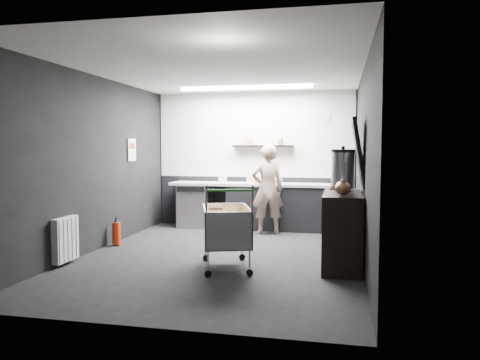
# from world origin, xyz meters

# --- Properties ---
(floor) EXTENTS (5.50, 5.50, 0.00)m
(floor) POSITION_xyz_m (0.00, 0.00, 0.00)
(floor) COLOR black
(floor) RESTS_ON ground
(ceiling) EXTENTS (5.50, 5.50, 0.00)m
(ceiling) POSITION_xyz_m (0.00, 0.00, 2.70)
(ceiling) COLOR silver
(ceiling) RESTS_ON wall_back
(wall_back) EXTENTS (5.50, 0.00, 5.50)m
(wall_back) POSITION_xyz_m (0.00, 2.75, 1.35)
(wall_back) COLOR black
(wall_back) RESTS_ON floor
(wall_front) EXTENTS (5.50, 0.00, 5.50)m
(wall_front) POSITION_xyz_m (0.00, -2.75, 1.35)
(wall_front) COLOR black
(wall_front) RESTS_ON floor
(wall_left) EXTENTS (0.00, 5.50, 5.50)m
(wall_left) POSITION_xyz_m (-2.00, 0.00, 1.35)
(wall_left) COLOR black
(wall_left) RESTS_ON floor
(wall_right) EXTENTS (0.00, 5.50, 5.50)m
(wall_right) POSITION_xyz_m (2.00, 0.00, 1.35)
(wall_right) COLOR black
(wall_right) RESTS_ON floor
(kitchen_wall_panel) EXTENTS (3.95, 0.02, 1.70)m
(kitchen_wall_panel) POSITION_xyz_m (0.00, 2.73, 1.85)
(kitchen_wall_panel) COLOR silver
(kitchen_wall_panel) RESTS_ON wall_back
(dado_panel) EXTENTS (3.95, 0.02, 1.00)m
(dado_panel) POSITION_xyz_m (0.00, 2.73, 0.50)
(dado_panel) COLOR black
(dado_panel) RESTS_ON wall_back
(floating_shelf) EXTENTS (1.20, 0.22, 0.04)m
(floating_shelf) POSITION_xyz_m (0.20, 2.62, 1.62)
(floating_shelf) COLOR black
(floating_shelf) RESTS_ON wall_back
(wall_clock) EXTENTS (0.20, 0.03, 0.20)m
(wall_clock) POSITION_xyz_m (1.40, 2.72, 2.15)
(wall_clock) COLOR silver
(wall_clock) RESTS_ON wall_back
(poster) EXTENTS (0.02, 0.30, 0.40)m
(poster) POSITION_xyz_m (-1.98, 1.30, 1.55)
(poster) COLOR white
(poster) RESTS_ON wall_left
(poster_red_band) EXTENTS (0.02, 0.22, 0.10)m
(poster_red_band) POSITION_xyz_m (-1.98, 1.30, 1.62)
(poster_red_band) COLOR red
(poster_red_band) RESTS_ON poster
(radiator) EXTENTS (0.10, 0.50, 0.60)m
(radiator) POSITION_xyz_m (-1.94, -0.90, 0.35)
(radiator) COLOR silver
(radiator) RESTS_ON wall_left
(ceiling_strip) EXTENTS (2.40, 0.20, 0.04)m
(ceiling_strip) POSITION_xyz_m (0.00, 1.85, 2.67)
(ceiling_strip) COLOR white
(ceiling_strip) RESTS_ON ceiling
(prep_counter) EXTENTS (3.20, 0.61, 0.90)m
(prep_counter) POSITION_xyz_m (0.14, 2.42, 0.46)
(prep_counter) COLOR black
(prep_counter) RESTS_ON floor
(person) EXTENTS (0.70, 0.57, 1.65)m
(person) POSITION_xyz_m (0.39, 1.97, 0.82)
(person) COLOR beige
(person) RESTS_ON floor
(shopping_cart) EXTENTS (0.88, 1.17, 1.10)m
(shopping_cart) POSITION_xyz_m (0.23, -0.61, 0.52)
(shopping_cart) COLOR silver
(shopping_cart) RESTS_ON floor
(sideboard) EXTENTS (0.57, 1.32, 1.98)m
(sideboard) POSITION_xyz_m (1.74, -0.16, 0.63)
(sideboard) COLOR black
(sideboard) RESTS_ON floor
(fire_extinguisher) EXTENTS (0.13, 0.13, 0.44)m
(fire_extinguisher) POSITION_xyz_m (-1.85, 0.40, 0.21)
(fire_extinguisher) COLOR red
(fire_extinguisher) RESTS_ON floor
(cardboard_box) EXTENTS (0.49, 0.38, 0.09)m
(cardboard_box) POSITION_xyz_m (0.35, 2.37, 0.95)
(cardboard_box) COLOR #A9815A
(cardboard_box) RESTS_ON prep_counter
(pink_tub) EXTENTS (0.22, 0.22, 0.22)m
(pink_tub) POSITION_xyz_m (0.02, 2.42, 1.01)
(pink_tub) COLOR silver
(pink_tub) RESTS_ON prep_counter
(white_container) EXTENTS (0.18, 0.15, 0.14)m
(white_container) POSITION_xyz_m (-0.56, 2.37, 0.97)
(white_container) COLOR silver
(white_container) RESTS_ON prep_counter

